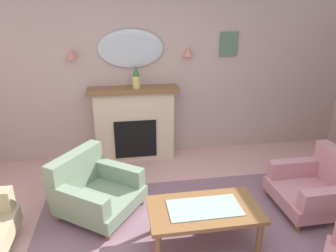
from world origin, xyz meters
The scene contains 11 objects.
wall_back centered at (0.00, 2.46, 1.33)m, with size 7.30×0.10×2.65m, color #B29993.
patterned_rug centered at (0.00, 0.20, 0.01)m, with size 3.20×2.40×0.01m, color #7F5B6B.
fireplace centered at (-0.40, 2.24, 0.57)m, with size 1.36×0.36×1.16m.
mantel_vase_right centered at (-0.35, 2.21, 1.32)m, with size 0.12×0.12×0.34m.
wall_mirror centered at (-0.40, 2.38, 1.71)m, with size 0.96×0.06×0.56m, color #B2BCC6.
wall_sconce_left centered at (-1.25, 2.33, 1.66)m, with size 0.14×0.14×0.14m, color #D17066.
wall_sconce_right centered at (0.45, 2.33, 1.66)m, with size 0.14×0.14×0.14m, color #D17066.
framed_picture centered at (1.10, 2.39, 1.75)m, with size 0.28×0.03×0.36m, color #4C6B56.
coffee_table centered at (0.16, 0.18, 0.38)m, with size 1.10×0.60×0.45m.
armchair_in_corner centered at (1.66, 0.55, 0.31)m, with size 0.83×0.83×0.71m.
armchair_beside_couch centered at (-0.96, 0.93, 0.31)m, with size 1.13×1.13×0.71m.
Camera 1 is at (-0.59, -2.21, 2.27)m, focal length 32.49 mm.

